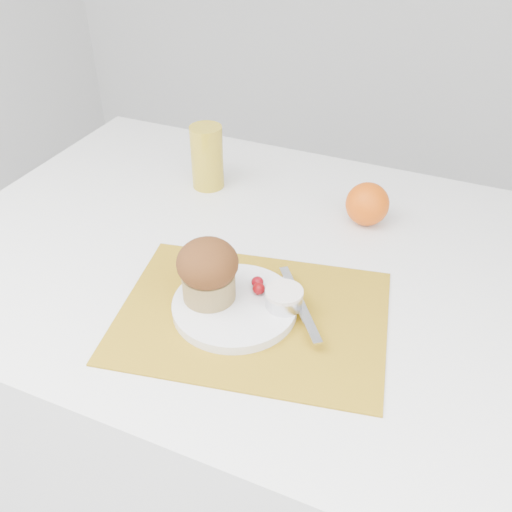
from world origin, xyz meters
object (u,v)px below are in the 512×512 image
at_px(muffin, 208,270).
at_px(orange, 367,204).
at_px(table, 274,401).
at_px(plate, 235,306).
at_px(juice_glass, 207,157).

bearing_deg(muffin, orange, 63.79).
xyz_separation_m(table, muffin, (-0.05, -0.15, 0.44)).
distance_m(plate, juice_glass, 0.39).
bearing_deg(juice_glass, table, -38.24).
relative_size(table, muffin, 12.13).
distance_m(table, plate, 0.41).
bearing_deg(table, orange, 57.30).
height_order(plate, juice_glass, juice_glass).
height_order(plate, muffin, muffin).
relative_size(orange, juice_glass, 0.62).
xyz_separation_m(table, plate, (-0.01, -0.15, 0.39)).
height_order(juice_glass, muffin, juice_glass).
height_order(orange, juice_glass, juice_glass).
xyz_separation_m(orange, juice_glass, (-0.33, 0.01, 0.02)).
xyz_separation_m(juice_glass, muffin, (0.17, -0.33, 0.00)).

